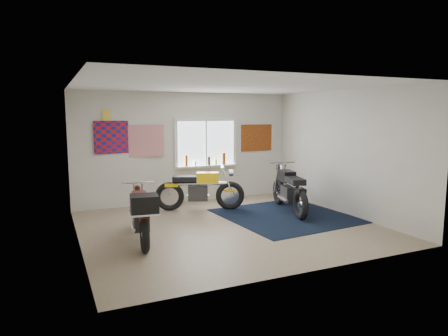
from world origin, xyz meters
name	(u,v)px	position (x,y,z in m)	size (l,w,h in m)	color
ground	(229,226)	(0.00, 0.00, 0.00)	(5.50, 5.50, 0.00)	#9E896B
room_shell	(229,143)	(0.00, 0.00, 1.64)	(5.50, 5.50, 5.50)	white
navy_rug	(286,216)	(1.45, 0.24, 0.01)	(2.50, 2.60, 0.01)	black
window_assembly	(206,146)	(0.50, 2.47, 1.37)	(1.66, 0.17, 1.26)	white
oil_bottles	(210,160)	(0.57, 2.40, 1.03)	(1.09, 0.09, 0.30)	brown
flag_display	(106,115)	(-1.90, 2.48, 2.15)	(1.60, 0.10, 1.17)	red
triumph_poster	(257,138)	(1.95, 2.48, 1.55)	(0.90, 0.03, 0.70)	#A54C14
yellow_triumph	(200,191)	(-0.04, 1.50, 0.45)	(1.96, 0.87, 1.03)	black
black_chrome_bike	(289,191)	(1.73, 0.54, 0.47)	(0.76, 2.06, 1.07)	black
maroon_tourer	(141,215)	(-1.77, -0.31, 0.50)	(0.67, 1.89, 0.96)	black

